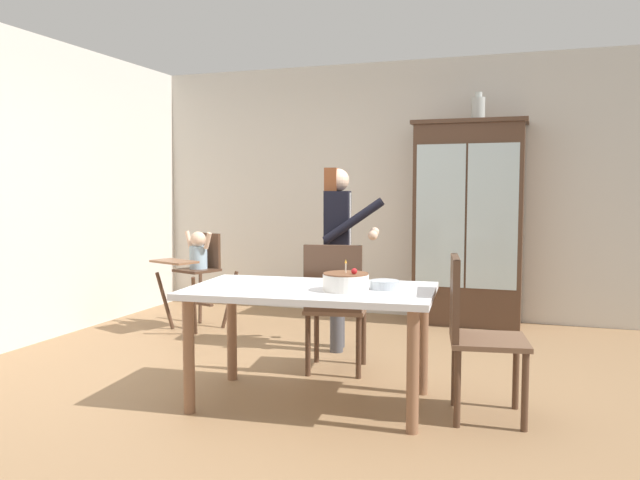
{
  "coord_description": "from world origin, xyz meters",
  "views": [
    {
      "loc": [
        1.54,
        -4.06,
        1.36
      ],
      "look_at": [
        -0.09,
        0.7,
        0.95
      ],
      "focal_mm": 35.5,
      "sensor_mm": 36.0,
      "label": 1
    }
  ],
  "objects_px": {
    "serving_bowl": "(385,285)",
    "china_cabinet": "(468,223)",
    "dining_chair_right_end": "(471,325)",
    "birthday_cake": "(346,282)",
    "ceramic_vase": "(478,108)",
    "dining_chair_far_side": "(335,299)",
    "adult_person": "(339,235)",
    "dining_table": "(311,303)",
    "high_chair_with_toddler": "(197,262)"
  },
  "relations": [
    {
      "from": "serving_bowl",
      "to": "china_cabinet",
      "type": "bearing_deg",
      "value": 84.94
    },
    {
      "from": "china_cabinet",
      "to": "dining_chair_right_end",
      "type": "xyz_separation_m",
      "value": [
        0.29,
        -2.65,
        -0.46
      ]
    },
    {
      "from": "china_cabinet",
      "to": "birthday_cake",
      "type": "xyz_separation_m",
      "value": [
        -0.45,
        -2.77,
        -0.23
      ]
    },
    {
      "from": "china_cabinet",
      "to": "serving_bowl",
      "type": "height_order",
      "value": "china_cabinet"
    },
    {
      "from": "birthday_cake",
      "to": "ceramic_vase",
      "type": "bearing_deg",
      "value": 79.36
    },
    {
      "from": "serving_bowl",
      "to": "dining_chair_far_side",
      "type": "distance_m",
      "value": 0.79
    },
    {
      "from": "china_cabinet",
      "to": "dining_chair_far_side",
      "type": "bearing_deg",
      "value": -109.51
    },
    {
      "from": "adult_person",
      "to": "serving_bowl",
      "type": "distance_m",
      "value": 1.45
    },
    {
      "from": "ceramic_vase",
      "to": "birthday_cake",
      "type": "height_order",
      "value": "ceramic_vase"
    },
    {
      "from": "ceramic_vase",
      "to": "birthday_cake",
      "type": "bearing_deg",
      "value": -100.64
    },
    {
      "from": "adult_person",
      "to": "dining_chair_right_end",
      "type": "relative_size",
      "value": 1.59
    },
    {
      "from": "china_cabinet",
      "to": "dining_table",
      "type": "relative_size",
      "value": 1.27
    },
    {
      "from": "birthday_cake",
      "to": "dining_chair_far_side",
      "type": "height_order",
      "value": "dining_chair_far_side"
    },
    {
      "from": "dining_table",
      "to": "birthday_cake",
      "type": "bearing_deg",
      "value": -10.22
    },
    {
      "from": "serving_bowl",
      "to": "adult_person",
      "type": "bearing_deg",
      "value": 118.63
    },
    {
      "from": "dining_table",
      "to": "birthday_cake",
      "type": "height_order",
      "value": "birthday_cake"
    },
    {
      "from": "dining_table",
      "to": "ceramic_vase",
      "type": "bearing_deg",
      "value": 74.44
    },
    {
      "from": "adult_person",
      "to": "dining_chair_far_side",
      "type": "relative_size",
      "value": 1.59
    },
    {
      "from": "dining_chair_right_end",
      "to": "serving_bowl",
      "type": "bearing_deg",
      "value": 79.85
    },
    {
      "from": "serving_bowl",
      "to": "dining_table",
      "type": "bearing_deg",
      "value": -169.04
    },
    {
      "from": "high_chair_with_toddler",
      "to": "dining_table",
      "type": "height_order",
      "value": "high_chair_with_toddler"
    },
    {
      "from": "china_cabinet",
      "to": "serving_bowl",
      "type": "xyz_separation_m",
      "value": [
        -0.23,
        -2.64,
        -0.25
      ]
    },
    {
      "from": "high_chair_with_toddler",
      "to": "dining_chair_right_end",
      "type": "height_order",
      "value": "dining_chair_right_end"
    },
    {
      "from": "adult_person",
      "to": "birthday_cake",
      "type": "bearing_deg",
      "value": -173.1
    },
    {
      "from": "china_cabinet",
      "to": "birthday_cake",
      "type": "bearing_deg",
      "value": -99.12
    },
    {
      "from": "ceramic_vase",
      "to": "birthday_cake",
      "type": "relative_size",
      "value": 0.96
    },
    {
      "from": "high_chair_with_toddler",
      "to": "dining_chair_far_side",
      "type": "xyz_separation_m",
      "value": [
        1.72,
        -1.02,
        -0.1
      ]
    },
    {
      "from": "dining_table",
      "to": "dining_chair_right_end",
      "type": "xyz_separation_m",
      "value": [
        0.98,
        0.08,
        -0.09
      ]
    },
    {
      "from": "ceramic_vase",
      "to": "dining_chair_right_end",
      "type": "height_order",
      "value": "ceramic_vase"
    },
    {
      "from": "china_cabinet",
      "to": "adult_person",
      "type": "distance_m",
      "value": 1.66
    },
    {
      "from": "high_chair_with_toddler",
      "to": "birthday_cake",
      "type": "height_order",
      "value": "high_chair_with_toddler"
    },
    {
      "from": "china_cabinet",
      "to": "dining_chair_far_side",
      "type": "height_order",
      "value": "china_cabinet"
    },
    {
      "from": "high_chair_with_toddler",
      "to": "adult_person",
      "type": "xyz_separation_m",
      "value": [
        1.53,
        -0.33,
        0.31
      ]
    },
    {
      "from": "dining_chair_far_side",
      "to": "birthday_cake",
      "type": "bearing_deg",
      "value": 103.34
    },
    {
      "from": "adult_person",
      "to": "dining_table",
      "type": "xyz_separation_m",
      "value": [
        0.24,
        -1.35,
        -0.32
      ]
    },
    {
      "from": "dining_table",
      "to": "china_cabinet",
      "type": "bearing_deg",
      "value": 75.91
    },
    {
      "from": "china_cabinet",
      "to": "ceramic_vase",
      "type": "relative_size",
      "value": 7.51
    },
    {
      "from": "serving_bowl",
      "to": "dining_chair_right_end",
      "type": "relative_size",
      "value": 0.19
    },
    {
      "from": "adult_person",
      "to": "dining_chair_right_end",
      "type": "height_order",
      "value": "adult_person"
    },
    {
      "from": "ceramic_vase",
      "to": "dining_chair_far_side",
      "type": "distance_m",
      "value": 2.74
    },
    {
      "from": "high_chair_with_toddler",
      "to": "birthday_cake",
      "type": "distance_m",
      "value": 2.64
    },
    {
      "from": "dining_chair_far_side",
      "to": "dining_table",
      "type": "bearing_deg",
      "value": 85.14
    },
    {
      "from": "adult_person",
      "to": "birthday_cake",
      "type": "relative_size",
      "value": 5.47
    },
    {
      "from": "ceramic_vase",
      "to": "high_chair_with_toddler",
      "type": "bearing_deg",
      "value": -157.22
    },
    {
      "from": "dining_chair_right_end",
      "to": "dining_chair_far_side",
      "type": "bearing_deg",
      "value": 51.54
    },
    {
      "from": "dining_table",
      "to": "high_chair_with_toddler",
      "type": "bearing_deg",
      "value": 136.58
    },
    {
      "from": "ceramic_vase",
      "to": "high_chair_with_toddler",
      "type": "distance_m",
      "value": 3.12
    },
    {
      "from": "dining_chair_far_side",
      "to": "high_chair_with_toddler",
      "type": "bearing_deg",
      "value": -39.94
    },
    {
      "from": "china_cabinet",
      "to": "birthday_cake",
      "type": "relative_size",
      "value": 7.24
    },
    {
      "from": "ceramic_vase",
      "to": "dining_table",
      "type": "bearing_deg",
      "value": -105.56
    }
  ]
}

